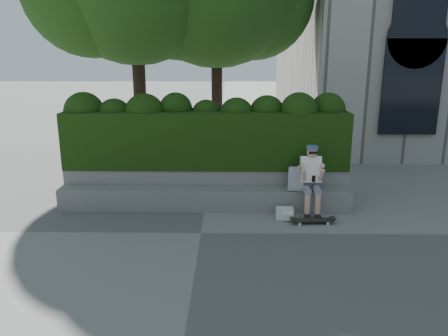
{
  "coord_description": "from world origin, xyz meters",
  "views": [
    {
      "loc": [
        0.52,
        -7.29,
        3.19
      ],
      "look_at": [
        0.4,
        1.0,
        0.95
      ],
      "focal_mm": 35.0,
      "sensor_mm": 36.0,
      "label": 1
    }
  ],
  "objects_px": {
    "backpack_plaid": "(297,179)",
    "backpack_ground": "(285,213)",
    "person": "(311,177)",
    "skateboard": "(313,220)"
  },
  "relations": [
    {
      "from": "skateboard",
      "to": "backpack_ground",
      "type": "xyz_separation_m",
      "value": [
        -0.51,
        0.27,
        0.04
      ]
    },
    {
      "from": "person",
      "to": "backpack_plaid",
      "type": "distance_m",
      "value": 0.29
    },
    {
      "from": "person",
      "to": "backpack_ground",
      "type": "distance_m",
      "value": 0.9
    },
    {
      "from": "backpack_plaid",
      "to": "backpack_ground",
      "type": "relative_size",
      "value": 1.47
    },
    {
      "from": "person",
      "to": "backpack_ground",
      "type": "height_order",
      "value": "person"
    },
    {
      "from": "person",
      "to": "backpack_plaid",
      "type": "bearing_deg",
      "value": 163.09
    },
    {
      "from": "backpack_ground",
      "to": "skateboard",
      "type": "bearing_deg",
      "value": -26.67
    },
    {
      "from": "skateboard",
      "to": "backpack_plaid",
      "type": "distance_m",
      "value": 0.94
    },
    {
      "from": "person",
      "to": "backpack_plaid",
      "type": "xyz_separation_m",
      "value": [
        -0.27,
        0.08,
        -0.06
      ]
    },
    {
      "from": "backpack_ground",
      "to": "person",
      "type": "bearing_deg",
      "value": 31.68
    }
  ]
}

